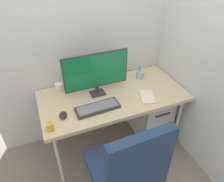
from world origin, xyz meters
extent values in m
plane|color=slate|center=(0.00, 0.00, 0.00)|extent=(8.00, 8.00, 0.00)
cube|color=silver|center=(0.00, 0.39, 1.40)|extent=(2.40, 0.04, 2.80)
cube|color=silver|center=(0.77, -0.13, 1.40)|extent=(0.04, 1.64, 2.80)
cube|color=#D1B78C|center=(0.00, 0.00, 0.71)|extent=(1.48, 0.72, 0.04)
cylinder|color=silver|center=(-0.66, -0.29, 0.35)|extent=(0.03, 0.03, 0.69)
cylinder|color=silver|center=(0.66, -0.29, 0.35)|extent=(0.03, 0.03, 0.69)
cylinder|color=silver|center=(-0.66, 0.29, 0.35)|extent=(0.03, 0.03, 0.69)
cylinder|color=silver|center=(0.66, 0.29, 0.35)|extent=(0.03, 0.03, 0.69)
sphere|color=black|center=(0.02, -0.48, 0.03)|extent=(0.05, 0.05, 0.05)
cube|color=silver|center=(-0.09, -0.56, 0.07)|extent=(0.23, 0.19, 0.03)
sphere|color=black|center=(-0.28, -0.39, 0.03)|extent=(0.05, 0.05, 0.05)
cube|color=silver|center=(-0.23, -0.51, 0.07)|extent=(0.12, 0.26, 0.03)
cylinder|color=silver|center=(-0.19, -0.64, 0.24)|extent=(0.04, 0.04, 0.31)
cube|color=navy|center=(-0.19, -0.64, 0.44)|extent=(0.53, 0.52, 0.11)
cube|color=navy|center=(-0.18, -0.89, 0.79)|extent=(0.47, 0.08, 0.59)
cube|color=silver|center=(0.50, 0.05, 0.32)|extent=(0.37, 0.52, 0.65)
cube|color=#262628|center=(0.50, -0.21, 0.45)|extent=(0.19, 0.01, 0.02)
cube|color=#333338|center=(-0.15, 0.07, 0.74)|extent=(0.15, 0.12, 0.01)
cube|color=#333338|center=(-0.15, 0.08, 0.78)|extent=(0.04, 0.02, 0.08)
cube|color=#333338|center=(-0.15, 0.08, 1.00)|extent=(0.64, 0.02, 0.36)
cube|color=#14723F|center=(-0.15, 0.07, 1.00)|extent=(0.62, 0.01, 0.34)
cube|color=#333338|center=(-0.22, -0.16, 0.74)|extent=(0.42, 0.17, 0.03)
cube|color=slate|center=(-0.22, -0.16, 0.76)|extent=(0.38, 0.14, 0.00)
ellipsoid|color=black|center=(-0.54, -0.14, 0.75)|extent=(0.09, 0.11, 0.04)
cylinder|color=#B2B5BA|center=(0.40, 0.17, 0.78)|extent=(0.08, 0.08, 0.09)
cylinder|color=silver|center=(0.39, 0.17, 0.83)|extent=(0.02, 0.01, 0.12)
cylinder|color=silver|center=(0.41, 0.17, 0.83)|extent=(0.02, 0.01, 0.12)
torus|color=#337FD8|center=(0.40, 0.17, 0.79)|extent=(0.04, 0.03, 0.01)
cylinder|color=#337FD8|center=(0.39, 0.16, 0.83)|extent=(0.02, 0.01, 0.14)
cylinder|color=#3FAD59|center=(0.39, 0.19, 0.82)|extent=(0.02, 0.01, 0.13)
cube|color=silver|center=(0.29, -0.18, 0.74)|extent=(0.19, 0.24, 0.02)
cylinder|color=white|center=(-0.50, 0.27, 0.77)|extent=(0.08, 0.08, 0.08)
torus|color=white|center=(-0.44, 0.27, 0.78)|extent=(0.05, 0.01, 0.05)
cube|color=orange|center=(-0.67, -0.26, 0.77)|extent=(0.05, 0.05, 0.07)
camera|label=1|loc=(-0.66, -1.59, 2.00)|focal=33.51mm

